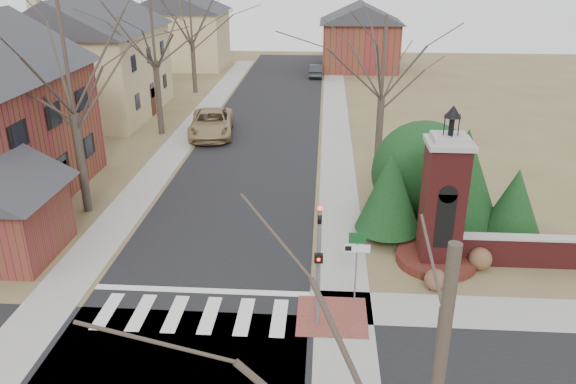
# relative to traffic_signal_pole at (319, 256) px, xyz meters

# --- Properties ---
(ground) EXTENTS (120.00, 120.00, 0.00)m
(ground) POSITION_rel_traffic_signal_pole_xyz_m (-4.30, -0.57, -2.59)
(ground) COLOR brown
(ground) RESTS_ON ground
(main_street) EXTENTS (8.00, 70.00, 0.01)m
(main_street) POSITION_rel_traffic_signal_pole_xyz_m (-4.30, 21.43, -2.58)
(main_street) COLOR black
(main_street) RESTS_ON ground
(crosswalk_zone) EXTENTS (8.00, 2.20, 0.02)m
(crosswalk_zone) POSITION_rel_traffic_signal_pole_xyz_m (-4.30, 0.23, -2.58)
(crosswalk_zone) COLOR silver
(crosswalk_zone) RESTS_ON ground
(stop_bar) EXTENTS (8.00, 0.35, 0.02)m
(stop_bar) POSITION_rel_traffic_signal_pole_xyz_m (-4.30, 1.73, -2.58)
(stop_bar) COLOR silver
(stop_bar) RESTS_ON ground
(sidewalk_right_main) EXTENTS (2.00, 60.00, 0.02)m
(sidewalk_right_main) POSITION_rel_traffic_signal_pole_xyz_m (0.90, 21.43, -2.58)
(sidewalk_right_main) COLOR gray
(sidewalk_right_main) RESTS_ON ground
(sidewalk_left) EXTENTS (2.00, 60.00, 0.02)m
(sidewalk_left) POSITION_rel_traffic_signal_pole_xyz_m (-9.50, 21.43, -2.58)
(sidewalk_left) COLOR gray
(sidewalk_left) RESTS_ON ground
(curb_apron) EXTENTS (2.40, 2.40, 0.02)m
(curb_apron) POSITION_rel_traffic_signal_pole_xyz_m (0.50, 0.43, -2.57)
(curb_apron) COLOR brown
(curb_apron) RESTS_ON ground
(traffic_signal_pole) EXTENTS (0.28, 0.41, 4.50)m
(traffic_signal_pole) POSITION_rel_traffic_signal_pole_xyz_m (0.00, 0.00, 0.00)
(traffic_signal_pole) COLOR slate
(traffic_signal_pole) RESTS_ON ground
(sign_post) EXTENTS (0.90, 0.07, 2.75)m
(sign_post) POSITION_rel_traffic_signal_pole_xyz_m (1.29, 1.41, -0.64)
(sign_post) COLOR slate
(sign_post) RESTS_ON ground
(brick_gate_monument) EXTENTS (3.20, 3.20, 6.47)m
(brick_gate_monument) POSITION_rel_traffic_signal_pole_xyz_m (4.70, 4.42, -0.42)
(brick_gate_monument) COLOR #5C1C1B
(brick_gate_monument) RESTS_ON ground
(brick_garden_wall) EXTENTS (7.50, 0.50, 1.30)m
(brick_garden_wall) POSITION_rel_traffic_signal_pole_xyz_m (9.20, 4.43, -1.93)
(brick_garden_wall) COLOR #5C1C1B
(brick_garden_wall) RESTS_ON ground
(house_stucco_left) EXTENTS (9.80, 12.80, 9.28)m
(house_stucco_left) POSITION_rel_traffic_signal_pole_xyz_m (-17.80, 26.42, 2.01)
(house_stucco_left) COLOR tan
(house_stucco_left) RESTS_ON ground
(house_distant_left) EXTENTS (10.80, 8.80, 8.53)m
(house_distant_left) POSITION_rel_traffic_signal_pole_xyz_m (-16.31, 47.42, 1.66)
(house_distant_left) COLOR tan
(house_distant_left) RESTS_ON ground
(house_distant_right) EXTENTS (8.80, 8.80, 7.30)m
(house_distant_right) POSITION_rel_traffic_signal_pole_xyz_m (3.69, 47.42, 1.06)
(house_distant_right) COLOR maroon
(house_distant_right) RESTS_ON ground
(evergreen_near) EXTENTS (2.80, 2.80, 4.10)m
(evergreen_near) POSITION_rel_traffic_signal_pole_xyz_m (2.90, 6.43, -0.29)
(evergreen_near) COLOR #473D33
(evergreen_near) RESTS_ON ground
(evergreen_mid) EXTENTS (3.40, 3.40, 4.70)m
(evergreen_mid) POSITION_rel_traffic_signal_pole_xyz_m (6.20, 7.63, 0.01)
(evergreen_mid) COLOR #473D33
(evergreen_mid) RESTS_ON ground
(evergreen_far) EXTENTS (2.40, 2.40, 3.30)m
(evergreen_far) POSITION_rel_traffic_signal_pole_xyz_m (8.20, 6.63, -0.69)
(evergreen_far) COLOR #473D33
(evergreen_far) RESTS_ON ground
(evergreen_mass) EXTENTS (4.80, 4.80, 4.80)m
(evergreen_mass) POSITION_rel_traffic_signal_pole_xyz_m (4.70, 8.93, -0.19)
(evergreen_mass) COLOR black
(evergreen_mass) RESTS_ON ground
(bare_tree_0) EXTENTS (8.05, 8.05, 11.15)m
(bare_tree_0) POSITION_rel_traffic_signal_pole_xyz_m (-11.30, 8.43, 5.11)
(bare_tree_0) COLOR #473D33
(bare_tree_0) RESTS_ON ground
(bare_tree_1) EXTENTS (8.40, 8.40, 11.64)m
(bare_tree_1) POSITION_rel_traffic_signal_pole_xyz_m (-11.30, 21.43, 5.44)
(bare_tree_1) COLOR #473D33
(bare_tree_1) RESTS_ON ground
(bare_tree_2) EXTENTS (7.35, 7.35, 10.19)m
(bare_tree_2) POSITION_rel_traffic_signal_pole_xyz_m (-11.80, 34.43, 4.44)
(bare_tree_2) COLOR #473D33
(bare_tree_2) RESTS_ON ground
(bare_tree_3) EXTENTS (7.00, 7.00, 9.70)m
(bare_tree_3) POSITION_rel_traffic_signal_pole_xyz_m (3.20, 15.43, 4.10)
(bare_tree_3) COLOR #473D33
(bare_tree_3) RESTS_ON ground
(bare_tree_4) EXTENTS (6.65, 6.65, 9.21)m
(bare_tree_4) POSITION_rel_traffic_signal_pole_xyz_m (1.70, -9.57, 3.77)
(bare_tree_4) COLOR #473D33
(bare_tree_4) RESTS_ON ground
(pickup_truck) EXTENTS (3.59, 6.46, 1.71)m
(pickup_truck) POSITION_rel_traffic_signal_pole_xyz_m (-7.70, 21.26, -1.73)
(pickup_truck) COLOR #9F8357
(pickup_truck) RESTS_ON ground
(distant_car) EXTENTS (1.49, 3.91, 1.27)m
(distant_car) POSITION_rel_traffic_signal_pole_xyz_m (-0.90, 42.45, -1.95)
(distant_car) COLOR #2D2F33
(distant_car) RESTS_ON ground
(dry_shrub_left) EXTENTS (0.81, 0.81, 0.81)m
(dry_shrub_left) POSITION_rel_traffic_signal_pole_xyz_m (4.30, 2.43, -2.18)
(dry_shrub_left) COLOR brown
(dry_shrub_left) RESTS_ON ground
(dry_shrub_right) EXTENTS (0.92, 0.92, 0.92)m
(dry_shrub_right) POSITION_rel_traffic_signal_pole_xyz_m (6.31, 4.03, -2.13)
(dry_shrub_right) COLOR brown
(dry_shrub_right) RESTS_ON ground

